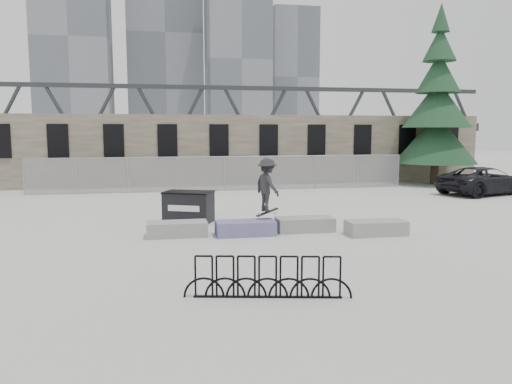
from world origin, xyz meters
The scene contains 14 objects.
ground centered at (0.00, 0.00, 0.00)m, with size 120.00×120.00×0.00m, color beige.
stone_wall centered at (0.00, 16.24, 2.26)m, with size 36.00×2.58×4.50m.
chainlink_fence centered at (0.00, 12.50, 1.04)m, with size 22.06×0.06×2.02m.
planter_far_left centered at (-3.17, 0.20, 0.27)m, with size 2.00×0.90×0.49m.
planter_center_left centered at (-0.90, -0.07, 0.27)m, with size 2.00×0.90×0.49m.
planter_center_right centered at (1.27, 0.20, 0.27)m, with size 2.00×0.90×0.49m.
planter_offset centered at (3.47, -0.86, 0.27)m, with size 2.00×0.90×0.49m.
dumpster centered at (-2.64, 2.72, 0.60)m, with size 2.11×1.74×1.20m.
bike_rack centered at (-1.51, -6.43, 0.44)m, with size 3.52×0.79×0.90m.
spruce_tree centered at (13.96, 13.34, 4.61)m, with size 5.21×5.21×11.50m.
skyline_towers centered at (-1.01, 93.81, 20.79)m, with size 58.00×28.00×48.00m.
truss_bridge centered at (10.00, 55.00, 4.13)m, with size 70.00×3.00×9.80m.
suv centered at (13.96, 8.15, 0.76)m, with size 2.53×5.48×1.52m, color black.
skateboarder centered at (-0.08, 0.23, 1.66)m, with size 1.08×1.36×2.00m.
Camera 1 is at (-3.68, -16.41, 3.53)m, focal length 35.00 mm.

